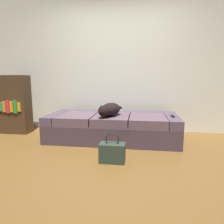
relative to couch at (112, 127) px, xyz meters
The scene contains 7 objects.
ground_plane 0.99m from the couch, 90.00° to the right, with size 10.00×10.00×0.00m, color brown.
back_wall 1.38m from the couch, 90.00° to the left, with size 6.40×0.10×2.80m, color silver.
couch is the anchor object (origin of this frame).
dog_dark 0.37m from the couch, 97.93° to the right, with size 0.40×0.61×0.21m.
tv_remote 1.01m from the couch, ahead, with size 0.04×0.15×0.02m, color black.
handbag 0.96m from the couch, 82.18° to the right, with size 0.32×0.18×0.38m.
bookshelf 1.95m from the couch, behind, with size 0.56×0.30×1.10m.
Camera 1 is at (0.46, -2.33, 1.03)m, focal length 31.92 mm.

